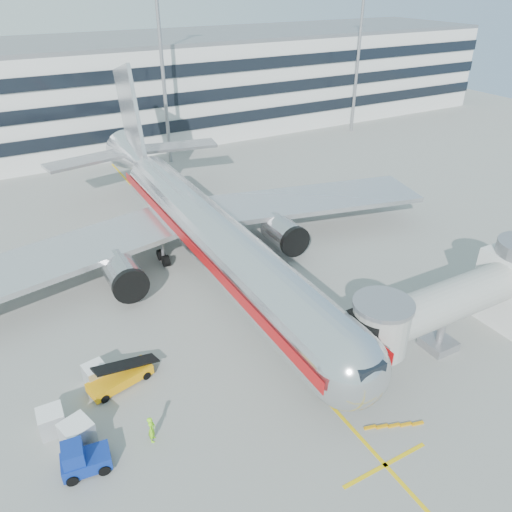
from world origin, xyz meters
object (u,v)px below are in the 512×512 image
belt_loader (120,378)px  baggage_tug (82,459)px  main_jet (201,226)px  cargo_container_front (78,434)px  cargo_container_left (96,374)px  ramp_worker (152,429)px  cargo_container_right (52,421)px

belt_loader → baggage_tug: size_ratio=1.66×
main_jet → cargo_container_front: 22.02m
cargo_container_left → ramp_worker: (1.78, -6.55, 0.18)m
cargo_container_right → cargo_container_front: size_ratio=0.78×
cargo_container_left → ramp_worker: 6.79m
main_jet → belt_loader: (-11.45, -12.00, -3.61)m
cargo_container_left → cargo_container_front: bearing=-114.5°
baggage_tug → cargo_container_left: bearing=70.9°
belt_loader → ramp_worker: belt_loader is taller
main_jet → ramp_worker: size_ratio=27.57×
baggage_tug → cargo_container_front: bearing=85.8°
cargo_container_left → cargo_container_front: 5.23m
main_jet → ramp_worker: bearing=-122.2°
main_jet → cargo_container_left: size_ratio=31.41×
belt_loader → baggage_tug: 6.77m
belt_loader → cargo_container_front: belt_loader is taller
main_jet → cargo_container_right: 21.59m
baggage_tug → cargo_container_right: bearing=105.2°
baggage_tug → ramp_worker: size_ratio=1.53×
main_jet → belt_loader: size_ratio=10.86×
belt_loader → cargo_container_right: (-4.72, -1.90, 0.19)m
main_jet → cargo_container_right: main_jet is taller
baggage_tug → cargo_container_right: 3.90m
belt_loader → ramp_worker: 5.57m
baggage_tug → ramp_worker: (4.09, 0.11, 0.05)m
ramp_worker → belt_loader: bearing=29.8°
belt_loader → cargo_container_left: size_ratio=2.89×
belt_loader → cargo_container_front: bearing=-133.4°
main_jet → baggage_tug: size_ratio=18.04×
cargo_container_right → belt_loader: bearing=21.9°
belt_loader → cargo_container_left: 1.72m
cargo_container_right → ramp_worker: ramp_worker is taller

